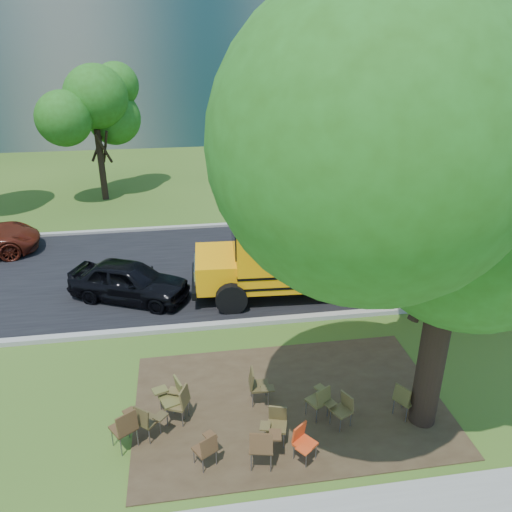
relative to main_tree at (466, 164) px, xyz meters
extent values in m
plane|color=#2D4A17|center=(-3.75, 1.48, -5.73)|extent=(160.00, 160.00, 0.00)
cube|color=#382819|center=(-2.75, 0.98, -5.71)|extent=(7.00, 4.50, 0.03)
cube|color=black|center=(-3.75, 8.48, -5.71)|extent=(80.00, 8.00, 0.04)
cube|color=gray|center=(-3.75, 4.48, -5.66)|extent=(80.00, 0.25, 0.14)
cube|color=gray|center=(-3.75, 12.58, -5.66)|extent=(80.00, 0.25, 0.14)
cylinder|color=black|center=(-8.75, 17.48, -3.98)|extent=(0.32, 0.32, 3.50)
sphere|color=#255A14|center=(-8.75, 17.48, -1.51)|extent=(4.80, 4.80, 4.80)
cylinder|color=black|center=(4.25, 15.48, -3.63)|extent=(0.38, 0.38, 4.20)
sphere|color=#255A14|center=(4.25, 15.48, -0.69)|extent=(5.60, 5.60, 5.60)
cylinder|color=black|center=(0.00, 0.00, -3.40)|extent=(0.56, 0.56, 4.66)
sphere|color=#255A14|center=(0.00, 0.00, 0.01)|extent=(7.20, 7.20, 7.20)
cube|color=#FFA208|center=(1.94, 6.13, -4.01)|extent=(10.74, 2.95, 2.37)
cube|color=black|center=(2.23, 6.11, -3.74)|extent=(10.16, 2.96, 0.58)
cube|color=#FFA208|center=(-3.98, 6.43, -4.76)|extent=(1.36, 2.19, 0.92)
cube|color=black|center=(1.94, 6.13, -4.61)|extent=(10.76, 2.98, 0.08)
cube|color=black|center=(1.94, 6.13, -4.97)|extent=(10.76, 2.98, 0.08)
cylinder|color=black|center=(-3.62, 5.20, -5.24)|extent=(0.98, 0.34, 0.97)
cylinder|color=black|center=(-3.50, 7.61, -5.24)|extent=(0.98, 0.34, 0.97)
cylinder|color=black|center=(4.68, 4.78, -5.24)|extent=(0.98, 0.34, 0.97)
cylinder|color=black|center=(4.80, 7.19, -5.24)|extent=(0.98, 0.34, 0.97)
cylinder|color=black|center=(6.15, 7.12, -5.24)|extent=(0.98, 0.34, 0.97)
cube|color=#48311A|center=(-6.37, 0.23, -5.23)|extent=(0.63, 0.62, 0.05)
cube|color=#48311A|center=(-6.26, 0.06, -4.99)|extent=(0.42, 0.33, 0.44)
cube|color=#48311A|center=(-6.23, 0.50, -5.10)|extent=(0.37, 0.39, 0.03)
cylinder|color=slate|center=(-6.63, 0.28, -5.48)|extent=(0.03, 0.03, 0.49)
cylinder|color=slate|center=(-6.11, 0.18, -5.48)|extent=(0.03, 0.03, 0.49)
cube|color=#42371C|center=(-5.90, 0.42, -5.28)|extent=(0.57, 0.57, 0.05)
cube|color=#42371C|center=(-6.01, 0.28, -5.06)|extent=(0.37, 0.32, 0.40)
cube|color=#42371C|center=(-5.63, 0.37, -5.16)|extent=(0.34, 0.35, 0.03)
cylinder|color=slate|center=(-5.92, 0.65, -5.50)|extent=(0.02, 0.02, 0.44)
cylinder|color=slate|center=(-5.87, 0.18, -5.50)|extent=(0.02, 0.02, 0.44)
cube|color=#4D321B|center=(-4.77, -0.51, -5.31)|extent=(0.52, 0.52, 0.05)
cube|color=#4D321B|center=(-4.69, -0.66, -5.11)|extent=(0.36, 0.27, 0.37)
cube|color=#4D321B|center=(-4.65, -0.29, -5.20)|extent=(0.31, 0.33, 0.03)
cylinder|color=slate|center=(-4.99, -0.46, -5.52)|extent=(0.02, 0.02, 0.42)
cylinder|color=slate|center=(-4.56, -0.57, -5.52)|extent=(0.02, 0.02, 0.42)
cube|color=brown|center=(-3.27, -0.15, -5.30)|extent=(0.48, 0.47, 0.05)
cube|color=brown|center=(-3.23, 0.02, -5.10)|extent=(0.39, 0.19, 0.38)
cube|color=brown|center=(-3.53, -0.21, -5.19)|extent=(0.27, 0.31, 0.03)
cylinder|color=slate|center=(-3.16, -0.34, -5.51)|extent=(0.02, 0.02, 0.42)
cylinder|color=slate|center=(-3.38, 0.05, -5.51)|extent=(0.02, 0.02, 0.42)
cube|color=#50341C|center=(-3.68, -0.68, -5.23)|extent=(0.54, 0.52, 0.06)
cube|color=#50341C|center=(-3.72, -0.87, -4.98)|extent=(0.45, 0.19, 0.44)
cube|color=#50341C|center=(-3.39, -0.58, -5.10)|extent=(0.30, 0.35, 0.03)
cylinder|color=slate|center=(-3.83, -0.46, -5.48)|extent=(0.03, 0.03, 0.50)
cylinder|color=slate|center=(-3.53, -0.90, -5.48)|extent=(0.03, 0.03, 0.50)
cube|color=red|center=(-2.81, -0.69, -5.31)|extent=(0.53, 0.53, 0.05)
cube|color=red|center=(-2.91, -0.56, -5.11)|extent=(0.35, 0.29, 0.37)
cube|color=red|center=(-2.91, -0.92, -5.20)|extent=(0.32, 0.33, 0.03)
cylinder|color=slate|center=(-2.59, -0.72, -5.52)|extent=(0.02, 0.02, 0.41)
cylinder|color=slate|center=(-3.03, -0.66, -5.52)|extent=(0.02, 0.02, 0.41)
cube|color=brown|center=(-1.82, 0.11, -5.32)|extent=(0.49, 0.50, 0.05)
cube|color=brown|center=(-1.67, 0.18, -5.12)|extent=(0.24, 0.37, 0.37)
cube|color=brown|center=(-2.03, 0.25, -5.21)|extent=(0.32, 0.29, 0.03)
cylinder|color=slate|center=(-1.89, -0.10, -5.52)|extent=(0.02, 0.02, 0.41)
cylinder|color=slate|center=(-1.75, 0.32, -5.52)|extent=(0.02, 0.02, 0.41)
cube|color=#4A4620|center=(-0.32, 0.21, -5.28)|extent=(0.55, 0.56, 0.05)
cube|color=#4A4620|center=(-0.47, 0.12, -5.07)|extent=(0.28, 0.39, 0.40)
cube|color=#4A4620|center=(-0.08, 0.08, -5.16)|extent=(0.35, 0.33, 0.03)
cylinder|color=slate|center=(-0.26, 0.44, -5.50)|extent=(0.02, 0.02, 0.44)
cylinder|color=slate|center=(-0.38, -0.02, -5.50)|extent=(0.02, 0.02, 0.44)
cube|color=brown|center=(-5.29, 0.81, -5.26)|extent=(0.55, 0.56, 0.05)
cube|color=brown|center=(-5.11, 0.74, -5.03)|extent=(0.25, 0.42, 0.42)
cube|color=brown|center=(-5.32, 1.10, -5.13)|extent=(0.36, 0.32, 0.03)
cylinder|color=slate|center=(-5.52, 0.71, -5.49)|extent=(0.02, 0.02, 0.47)
cylinder|color=slate|center=(-5.05, 0.90, -5.49)|extent=(0.02, 0.02, 0.47)
cube|color=brown|center=(-5.41, 0.92, -5.22)|extent=(0.58, 0.60, 0.06)
cube|color=brown|center=(-5.22, 0.99, -4.98)|extent=(0.26, 0.46, 0.45)
cube|color=brown|center=(-5.65, 1.12, -5.09)|extent=(0.38, 0.34, 0.03)
cylinder|color=slate|center=(-5.52, 0.68, -5.47)|extent=(0.03, 0.03, 0.50)
cylinder|color=slate|center=(-5.29, 1.16, -5.47)|extent=(0.03, 0.03, 0.50)
cube|color=#43391D|center=(-3.43, 1.12, -5.26)|extent=(0.44, 0.46, 0.05)
cube|color=#43391D|center=(-3.61, 1.13, -5.03)|extent=(0.12, 0.42, 0.42)
cube|color=#43391D|center=(-3.29, 0.86, -5.13)|extent=(0.30, 0.24, 0.03)
cylinder|color=slate|center=(-3.24, 1.29, -5.49)|extent=(0.03, 0.03, 0.47)
cylinder|color=slate|center=(-3.61, 0.95, -5.49)|extent=(0.03, 0.03, 0.47)
cube|color=brown|center=(-2.25, 0.48, -5.28)|extent=(0.55, 0.54, 0.05)
cube|color=brown|center=(-2.16, 0.32, -5.07)|extent=(0.39, 0.27, 0.40)
cube|color=brown|center=(-2.11, 0.71, -5.16)|extent=(0.32, 0.35, 0.03)
cylinder|color=slate|center=(-2.48, 0.54, -5.50)|extent=(0.02, 0.02, 0.44)
cylinder|color=slate|center=(-2.02, 0.41, -5.50)|extent=(0.02, 0.02, 0.44)
imported|color=black|center=(-6.72, 6.57, -5.08)|extent=(4.09, 2.94, 1.30)
camera|label=1|loc=(-4.90, -7.86, 2.09)|focal=35.00mm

